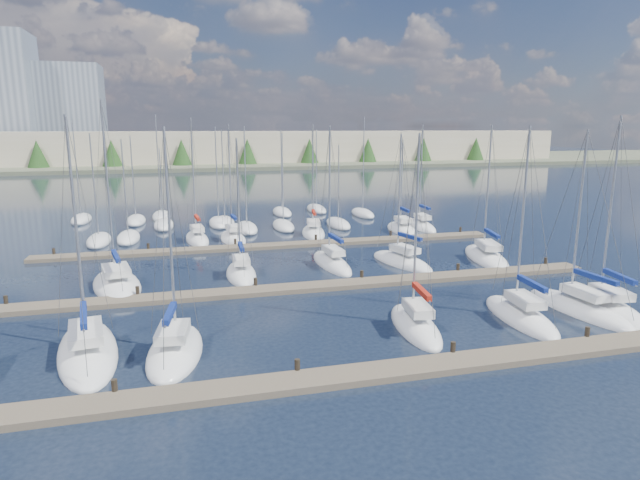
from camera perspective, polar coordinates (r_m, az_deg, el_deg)
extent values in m
plane|color=#1A2435|center=(80.96, -8.29, 3.80)|extent=(400.00, 400.00, 0.00)
cube|color=#6B5E4C|center=(25.96, 6.92, -13.78)|extent=(44.00, 1.80, 0.35)
cylinder|color=#2D261C|center=(25.36, -21.03, -14.83)|extent=(0.26, 0.26, 1.10)
cylinder|color=#2D261C|center=(25.61, -2.44, -13.71)|extent=(0.26, 0.26, 1.10)
cylinder|color=#2D261C|center=(28.23, 13.98, -11.54)|extent=(0.26, 0.26, 1.10)
cylinder|color=#2D261C|center=(32.65, 26.58, -9.21)|extent=(0.26, 0.26, 1.10)
cube|color=#6B5E4C|center=(38.43, -0.76, -5.02)|extent=(44.00, 1.80, 0.35)
cylinder|color=#2D261C|center=(39.82, -30.46, -5.89)|extent=(0.26, 0.26, 1.10)
cylinder|color=#2D261C|center=(38.35, -18.86, -5.49)|extent=(0.26, 0.26, 1.10)
cylinder|color=#2D261C|center=(38.52, -6.89, -4.83)|extent=(0.26, 0.26, 1.10)
cylinder|color=#2D261C|center=(40.31, 4.47, -4.01)|extent=(0.26, 0.26, 1.10)
cylinder|color=#2D261C|center=(43.52, 14.49, -3.16)|extent=(0.26, 0.26, 1.10)
cylinder|color=#2D261C|center=(47.87, 22.90, -2.37)|extent=(0.26, 0.26, 1.10)
cube|color=#6B5E4C|center=(51.69, -4.50, -0.60)|extent=(44.00, 1.80, 0.35)
cylinder|color=#2D261C|center=(52.97, -26.50, -1.37)|extent=(0.26, 0.26, 1.10)
cylinder|color=#2D261C|center=(51.87, -17.84, -0.93)|extent=(0.26, 0.26, 1.10)
cylinder|color=#2D261C|center=(52.00, -9.02, -0.46)|extent=(0.26, 0.26, 1.10)
cylinder|color=#2D261C|center=(53.34, -0.44, 0.00)|extent=(0.26, 0.26, 1.10)
cylinder|color=#2D261C|center=(55.80, 7.55, 0.44)|extent=(0.26, 0.26, 1.10)
cylinder|color=#2D261C|center=(59.25, 14.73, 0.82)|extent=(0.26, 0.26, 1.10)
ellipsoid|color=white|center=(42.24, -8.41, -3.71)|extent=(2.48, 6.57, 1.60)
cube|color=maroon|center=(42.24, -8.41, -3.71)|extent=(1.28, 3.16, 0.12)
cube|color=silver|center=(41.59, -8.43, -2.11)|extent=(1.32, 2.32, 0.50)
cylinder|color=#9EA0A5|center=(41.58, -8.71, 4.16)|extent=(0.14, 0.14, 9.45)
cylinder|color=#9EA0A5|center=(40.84, -8.41, -0.85)|extent=(0.19, 2.73, 0.10)
cube|color=navy|center=(40.82, -8.42, -0.69)|extent=(0.38, 2.52, 0.30)
ellipsoid|color=white|center=(41.70, -20.85, -4.60)|extent=(4.86, 8.91, 1.60)
cube|color=maroon|center=(41.70, -20.85, -4.60)|extent=(2.46, 4.30, 0.12)
cube|color=silver|center=(40.95, -20.92, -3.01)|extent=(2.33, 3.25, 0.50)
cylinder|color=#9EA0A5|center=(41.00, -21.69, 5.29)|extent=(0.14, 0.14, 12.21)
cylinder|color=#9EA0A5|center=(40.05, -20.94, -1.79)|extent=(0.82, 3.49, 0.10)
cube|color=navy|center=(40.03, -20.95, -1.62)|extent=(0.96, 3.25, 0.30)
ellipsoid|color=white|center=(57.77, -0.71, 0.68)|extent=(3.57, 7.49, 1.60)
cube|color=maroon|center=(57.77, -0.71, 0.68)|extent=(1.81, 3.61, 0.12)
cube|color=silver|center=(57.17, -0.69, 1.89)|extent=(1.72, 2.70, 0.50)
cylinder|color=#9EA0A5|center=(57.43, -0.77, 6.99)|extent=(0.14, 0.14, 10.55)
cylinder|color=#9EA0A5|center=(56.43, -0.65, 2.84)|extent=(0.61, 2.99, 0.10)
cube|color=#9D1E11|center=(56.41, -0.65, 2.96)|extent=(0.76, 2.79, 0.30)
ellipsoid|color=white|center=(44.93, 1.25, -2.63)|extent=(2.52, 8.02, 1.60)
cube|color=silver|center=(44.25, 1.42, -1.12)|extent=(1.31, 2.83, 0.50)
cylinder|color=#9EA0A5|center=(44.36, 1.02, 5.39)|extent=(0.14, 0.14, 10.38)
cylinder|color=#9EA0A5|center=(43.43, 1.69, 0.04)|extent=(0.25, 3.33, 0.10)
cube|color=navy|center=(43.41, 1.70, 0.20)|extent=(0.44, 3.07, 0.30)
ellipsoid|color=white|center=(34.84, 20.55, -7.81)|extent=(3.19, 7.77, 1.60)
cube|color=silver|center=(34.13, 21.02, -5.96)|extent=(1.60, 2.77, 0.50)
cylinder|color=#9EA0A5|center=(33.85, 20.83, 2.51)|extent=(0.14, 0.14, 10.36)
cylinder|color=#9EA0A5|center=(33.33, 21.67, -4.54)|extent=(0.42, 3.17, 0.10)
cube|color=navy|center=(33.30, 21.68, -4.34)|extent=(0.60, 2.94, 0.30)
ellipsoid|color=white|center=(60.28, 8.72, 1.02)|extent=(3.19, 7.44, 1.60)
cube|color=silver|center=(59.71, 8.87, 2.18)|extent=(1.62, 2.65, 0.50)
cylinder|color=#9EA0A5|center=(60.03, 8.71, 6.29)|extent=(0.14, 0.14, 8.91)
cylinder|color=#9EA0A5|center=(58.99, 9.08, 3.09)|extent=(0.37, 3.04, 0.10)
cube|color=navy|center=(58.98, 9.08, 3.20)|extent=(0.55, 2.81, 0.30)
ellipsoid|color=white|center=(31.71, 10.12, -9.17)|extent=(3.12, 7.28, 1.60)
cube|color=maroon|center=(31.71, 10.12, -9.17)|extent=(1.58, 3.50, 0.12)
cube|color=silver|center=(30.95, 10.40, -7.16)|extent=(1.53, 2.61, 0.50)
cylinder|color=#9EA0A5|center=(30.61, 10.22, 1.80)|extent=(0.14, 0.14, 9.96)
cylinder|color=#9EA0A5|center=(30.12, 10.79, -5.61)|extent=(0.49, 2.95, 0.10)
cube|color=#9D1E11|center=(30.08, 10.80, -5.39)|extent=(0.66, 2.74, 0.30)
ellipsoid|color=white|center=(45.91, 8.70, -2.44)|extent=(4.24, 7.89, 1.60)
cube|color=maroon|center=(45.91, 8.70, -2.44)|extent=(2.13, 3.81, 0.12)
cube|color=silver|center=(45.32, 9.04, -0.95)|extent=(1.96, 2.88, 0.50)
cylinder|color=#9EA0A5|center=(45.29, 8.47, 5.00)|extent=(0.14, 0.14, 9.74)
cylinder|color=#9EA0A5|center=(44.64, 9.56, 0.21)|extent=(0.88, 3.08, 0.10)
cube|color=navy|center=(44.61, 9.56, 0.36)|extent=(1.01, 2.89, 0.30)
ellipsoid|color=white|center=(37.69, 25.79, -6.77)|extent=(2.95, 8.45, 1.60)
cube|color=black|center=(37.69, 25.79, -6.77)|extent=(1.51, 4.06, 0.12)
cube|color=silver|center=(37.04, 26.42, -5.04)|extent=(1.50, 2.99, 0.50)
cylinder|color=#9EA0A5|center=(36.77, 25.94, 2.61)|extent=(0.14, 0.14, 10.14)
cylinder|color=#9EA0A5|center=(36.33, 27.31, -3.72)|extent=(0.37, 3.48, 0.10)
cube|color=navy|center=(36.30, 27.33, -3.53)|extent=(0.54, 3.22, 0.30)
ellipsoid|color=white|center=(30.38, -23.52, -11.00)|extent=(4.30, 9.65, 1.60)
cube|color=black|center=(30.38, -23.52, -11.00)|extent=(2.18, 4.65, 0.12)
cube|color=silver|center=(29.48, -23.72, -9.00)|extent=(2.08, 3.47, 0.50)
cylinder|color=#9EA0A5|center=(29.33, -24.59, 1.36)|extent=(0.14, 0.14, 10.89)
cylinder|color=#9EA0A5|center=(28.43, -23.89, -7.53)|extent=(0.71, 3.88, 0.10)
cube|color=navy|center=(28.39, -23.91, -7.31)|extent=(0.86, 3.60, 0.30)
ellipsoid|color=white|center=(28.92, -15.18, -11.56)|extent=(3.60, 7.46, 1.60)
cube|color=silver|center=(28.10, -15.43, -9.42)|extent=(1.79, 2.68, 0.50)
cylinder|color=#9EA0A5|center=(27.64, -15.72, 0.83)|extent=(0.14, 0.14, 10.32)
cylinder|color=#9EA0A5|center=(27.21, -15.72, -7.80)|extent=(0.50, 3.00, 0.10)
cube|color=navy|center=(27.17, -15.73, -7.56)|extent=(0.66, 2.79, 0.30)
ellipsoid|color=white|center=(49.18, 17.27, -1.88)|extent=(4.80, 9.25, 1.60)
cube|color=black|center=(49.18, 17.27, -1.88)|extent=(2.41, 4.47, 0.12)
cube|color=silver|center=(48.49, 17.52, -0.52)|extent=(2.21, 3.37, 0.50)
cylinder|color=#9EA0A5|center=(48.79, 17.47, 5.50)|extent=(0.14, 0.14, 10.47)
cylinder|color=#9EA0A5|center=(47.62, 17.86, 0.53)|extent=(1.00, 3.63, 0.10)
cube|color=navy|center=(47.60, 17.87, 0.67)|extent=(1.12, 3.39, 0.30)
ellipsoid|color=white|center=(62.63, 10.71, 1.36)|extent=(2.70, 7.57, 1.60)
cube|color=black|center=(62.63, 10.71, 1.36)|extent=(1.38, 3.64, 0.12)
cube|color=silver|center=(62.07, 10.88, 2.48)|extent=(1.38, 2.68, 0.50)
cylinder|color=#9EA0A5|center=(62.35, 10.74, 7.18)|extent=(0.14, 0.14, 10.54)
cylinder|color=#9EA0A5|center=(61.36, 11.12, 3.36)|extent=(0.32, 3.12, 0.10)
cube|color=navy|center=(61.34, 11.12, 3.47)|extent=(0.50, 2.89, 0.30)
ellipsoid|color=white|center=(55.88, -12.97, -0.02)|extent=(2.79, 7.25, 1.60)
cube|color=silver|center=(55.28, -12.98, 1.23)|extent=(1.40, 2.58, 0.50)
cylinder|color=#9EA0A5|center=(55.47, -13.36, 6.80)|extent=(0.14, 0.14, 11.14)
cylinder|color=#9EA0A5|center=(54.54, -12.96, 2.21)|extent=(0.38, 2.97, 0.10)
cube|color=#9D1E11|center=(54.52, -12.96, 2.33)|extent=(0.55, 2.75, 0.30)
ellipsoid|color=white|center=(38.54, 28.13, -6.60)|extent=(3.86, 7.92, 1.60)
cube|color=silver|center=(37.87, 28.63, -4.90)|extent=(1.87, 2.86, 0.50)
cylinder|color=#9EA0A5|center=(37.64, 28.61, 3.17)|extent=(0.14, 0.14, 10.95)
cylinder|color=#9EA0A5|center=(37.13, 29.31, -3.60)|extent=(0.62, 3.16, 0.10)
cube|color=navy|center=(37.10, 29.33, -3.43)|extent=(0.78, 2.94, 0.30)
ellipsoid|color=white|center=(55.45, -9.25, 0.04)|extent=(2.88, 6.62, 1.60)
cube|color=silver|center=(54.88, -9.24, 1.31)|extent=(1.48, 2.36, 0.50)
cylinder|color=#9EA0A5|center=(55.01, -9.58, 6.60)|extent=(0.14, 0.14, 10.54)
cylinder|color=#9EA0A5|center=(54.20, -9.18, 2.30)|extent=(0.33, 2.71, 0.10)
cube|color=navy|center=(54.18, -9.18, 2.43)|extent=(0.51, 2.51, 0.30)
cylinder|color=#9EA0A5|center=(70.75, -24.54, 6.97)|extent=(0.12, 0.12, 11.20)
ellipsoid|color=white|center=(71.46, -24.11, 1.99)|extent=(2.20, 6.40, 1.40)
cylinder|color=#9EA0A5|center=(63.54, -10.30, 6.92)|extent=(0.12, 0.12, 10.14)
ellipsoid|color=white|center=(64.28, -10.11, 1.84)|extent=(2.20, 6.40, 1.40)
cylinder|color=#9EA0A5|center=(63.27, -10.96, 7.03)|extent=(0.12, 0.12, 10.49)
ellipsoid|color=white|center=(64.03, -10.75, 1.78)|extent=(2.20, 6.40, 1.40)
cylinder|color=#9EA0A5|center=(72.65, -0.38, 7.70)|extent=(0.12, 0.12, 10.06)
ellipsoid|color=white|center=(73.30, -0.37, 3.27)|extent=(2.20, 6.40, 1.40)
cylinder|color=#9EA0A5|center=(67.47, -19.34, 6.41)|extent=(0.12, 0.12, 9.39)
ellipsoid|color=white|center=(68.14, -19.03, 1.94)|extent=(2.20, 6.40, 1.40)
cylinder|color=#9EA0A5|center=(56.72, -22.97, 5.43)|extent=(0.12, 0.12, 9.85)
ellipsoid|color=white|center=(57.54, -22.52, -0.09)|extent=(2.20, 6.40, 1.40)
cylinder|color=#9EA0A5|center=(57.05, -20.13, 5.40)|extent=(0.12, 0.12, 9.30)
ellipsoid|color=white|center=(57.84, -19.75, 0.18)|extent=(2.20, 6.40, 1.40)
cylinder|color=#9EA0A5|center=(69.11, 4.66, 8.11)|extent=(0.12, 0.12, 11.68)
ellipsoid|color=white|center=(69.85, 4.57, 2.79)|extent=(2.20, 6.40, 1.40)
cylinder|color=#9EA0A5|center=(60.29, -4.00, 6.64)|extent=(0.12, 0.12, 9.76)
ellipsoid|color=white|center=(61.05, -3.93, 1.47)|extent=(2.20, 6.40, 1.40)
cylinder|color=#9EA0A5|center=(69.77, -16.87, 7.79)|extent=(0.12, 0.12, 11.95)
ellipsoid|color=white|center=(70.51, -16.55, 2.42)|extent=(2.20, 6.40, 1.40)
cylinder|color=#9EA0A5|center=(61.62, 1.99, 6.17)|extent=(0.12, 0.12, 8.46)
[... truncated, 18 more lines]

